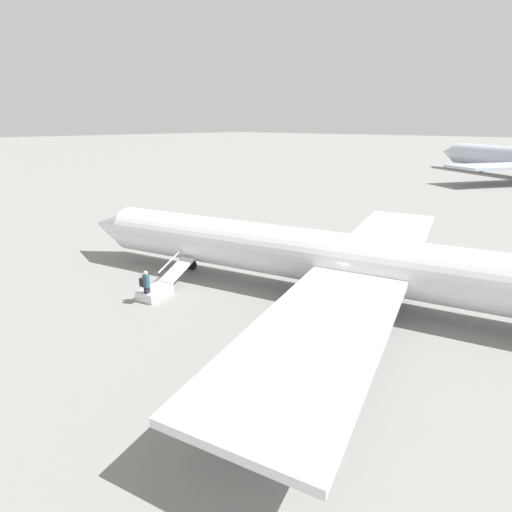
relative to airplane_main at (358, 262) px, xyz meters
name	(u,v)px	position (x,y,z in m)	size (l,w,h in m)	color
ground_plane	(335,297)	(1.02, 0.27, -2.19)	(600.00, 600.00, 0.00)	gray
airplane_main	(358,262)	(0.00, 0.00, 0.00)	(35.13, 27.32, 7.33)	silver
boarding_stairs	(160,287)	(8.40, 6.30, -1.80)	(2.02, 4.14, 1.78)	silver
passenger	(146,284)	(8.00, 7.37, -1.18)	(0.41, 0.56, 1.74)	#23232D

